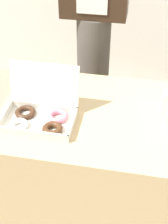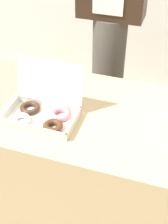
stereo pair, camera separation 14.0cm
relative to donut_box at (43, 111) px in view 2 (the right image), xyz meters
The scene contains 4 objects.
ground_plane 0.85m from the donut_box, 16.72° to the left, with size 14.00×14.00×0.00m, color gray.
table 0.55m from the donut_box, 16.72° to the left, with size 1.19×0.72×0.72m.
donut_box is the anchor object (origin of this frame).
person_customer 0.82m from the donut_box, 80.19° to the left, with size 0.41×0.23×1.78m.
Camera 2 is at (0.20, -1.18, 1.72)m, focal length 50.00 mm.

